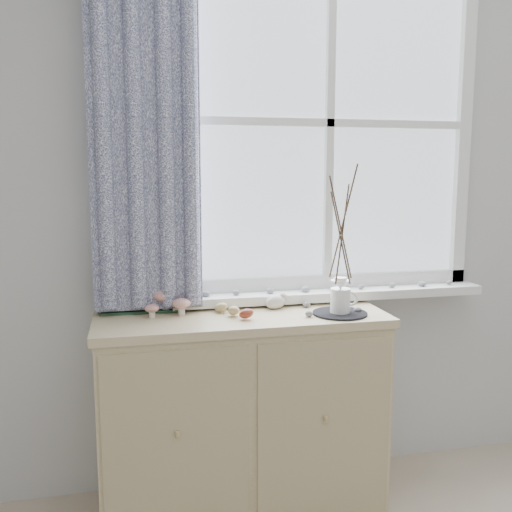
# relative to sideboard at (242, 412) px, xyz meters

# --- Properties ---
(sideboard) EXTENTS (1.20, 0.45, 0.85)m
(sideboard) POSITION_rel_sideboard_xyz_m (0.00, 0.00, 0.00)
(sideboard) COLOR beige
(sideboard) RESTS_ON ground
(botanical_book) EXTENTS (0.38, 0.14, 0.26)m
(botanical_book) POSITION_rel_sideboard_xyz_m (-0.41, 0.11, 0.55)
(botanical_book) COLOR #20442D
(botanical_book) RESTS_ON sideboard
(toadstool_cluster) EXTENTS (0.19, 0.17, 0.10)m
(toadstool_cluster) POSITION_rel_sideboard_xyz_m (-0.30, 0.09, 0.49)
(toadstool_cluster) COLOR white
(toadstool_cluster) RESTS_ON sideboard
(wooden_eggs) EXTENTS (0.13, 0.17, 0.06)m
(wooden_eggs) POSITION_rel_sideboard_xyz_m (-0.04, -0.01, 0.45)
(wooden_eggs) COLOR tan
(wooden_eggs) RESTS_ON sideboard
(songbird_figurine) EXTENTS (0.14, 0.10, 0.07)m
(songbird_figurine) POSITION_rel_sideboard_xyz_m (0.16, 0.07, 0.46)
(songbird_figurine) COLOR silver
(songbird_figurine) RESTS_ON sideboard
(crocheted_doily) EXTENTS (0.23, 0.23, 0.01)m
(crocheted_doily) POSITION_rel_sideboard_xyz_m (0.40, -0.08, 0.43)
(crocheted_doily) COLOR black
(crocheted_doily) RESTS_ON sideboard
(twig_pitcher) EXTENTS (0.28, 0.28, 0.62)m
(twig_pitcher) POSITION_rel_sideboard_xyz_m (0.40, -0.08, 0.78)
(twig_pitcher) COLOR white
(twig_pitcher) RESTS_ON crocheted_doily
(sideboard_pebbles) EXTENTS (0.33, 0.23, 0.02)m
(sideboard_pebbles) POSITION_rel_sideboard_xyz_m (0.30, 0.00, 0.44)
(sideboard_pebbles) COLOR gray
(sideboard_pebbles) RESTS_ON sideboard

